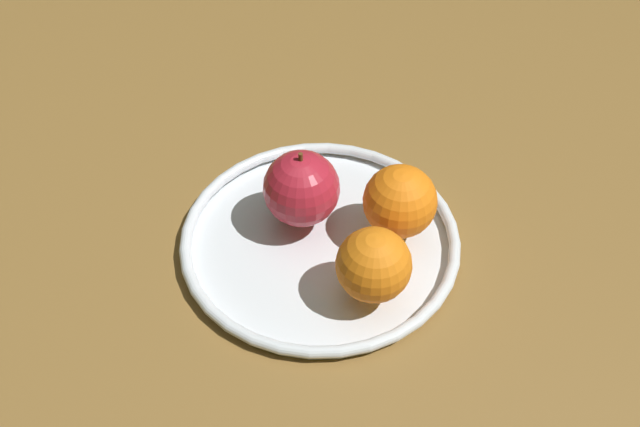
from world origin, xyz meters
TOP-DOWN VIEW (x-y plane):
  - ground_plane at (0.00, 0.00)cm, footprint 164.53×164.53cm
  - fruit_bowl at (0.00, 0.00)cm, footprint 28.64×28.64cm
  - apple at (-3.06, 0.92)cm, footprint 7.81×7.81cm
  - orange_front_left at (5.67, 5.59)cm, footprint 7.43×7.43cm
  - orange_back_right at (8.16, -2.53)cm, footprint 7.11×7.11cm

SIDE VIEW (x-z plane):
  - ground_plane at x=0.00cm, z-range -4.00..0.00cm
  - fruit_bowl at x=0.00cm, z-range 0.02..1.82cm
  - orange_back_right at x=8.16cm, z-range 1.80..8.91cm
  - orange_front_left at x=5.67cm, z-range 1.80..9.23cm
  - apple at x=-3.06cm, z-range 1.40..10.01cm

